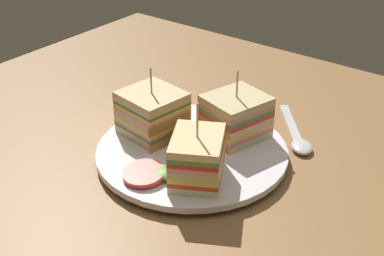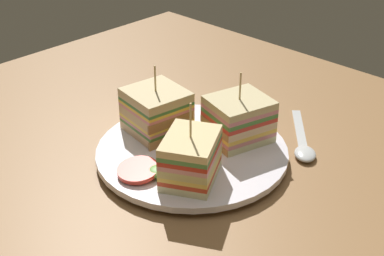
{
  "view_description": "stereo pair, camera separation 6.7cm",
  "coord_description": "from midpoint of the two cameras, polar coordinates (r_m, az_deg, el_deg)",
  "views": [
    {
      "loc": [
        35.47,
        -46.45,
        38.11
      ],
      "look_at": [
        0.0,
        0.0,
        4.48
      ],
      "focal_mm": 50.81,
      "sensor_mm": 36.0,
      "label": 1
    },
    {
      "loc": [
        40.58,
        -42.06,
        38.11
      ],
      "look_at": [
        0.0,
        0.0,
        4.48
      ],
      "focal_mm": 50.81,
      "sensor_mm": 36.0,
      "label": 2
    }
  ],
  "objects": [
    {
      "name": "ground_plane",
      "position": [
        0.7,
        -2.75,
        -3.89
      ],
      "size": [
        91.46,
        79.71,
        1.8
      ],
      "primitive_type": "cube",
      "color": "olive"
    },
    {
      "name": "plate",
      "position": [
        0.69,
        -2.79,
        -2.65
      ],
      "size": [
        24.37,
        24.37,
        1.48
      ],
      "color": "white",
      "rests_on": "ground_plane"
    },
    {
      "name": "sandwich_wedge_0",
      "position": [
        0.71,
        -7.02,
        1.37
      ],
      "size": [
        8.43,
        8.02,
        9.44
      ],
      "rotation": [
        0.0,
        0.0,
        6.13
      ],
      "color": "#E7BD8A",
      "rests_on": "plate"
    },
    {
      "name": "sandwich_wedge_1",
      "position": [
        0.62,
        -2.56,
        -3.24
      ],
      "size": [
        8.55,
        9.27,
        9.83
      ],
      "rotation": [
        0.0,
        0.0,
        8.35
      ],
      "color": "beige",
      "rests_on": "plate"
    },
    {
      "name": "sandwich_wedge_2",
      "position": [
        0.7,
        1.85,
        1.12
      ],
      "size": [
        8.45,
        9.01,
        9.38
      ],
      "rotation": [
        0.0,
        0.0,
        10.72
      ],
      "color": "beige",
      "rests_on": "plate"
    },
    {
      "name": "chip_pile",
      "position": [
        0.69,
        -2.74,
        -1.03
      ],
      "size": [
        7.15,
        8.46,
        2.93
      ],
      "color": "#F0DB79",
      "rests_on": "plate"
    },
    {
      "name": "salad_garnish",
      "position": [
        0.64,
        -7.4,
        -4.75
      ],
      "size": [
        6.76,
        6.76,
        1.34
      ],
      "color": "#62A542",
      "rests_on": "plate"
    },
    {
      "name": "spoon",
      "position": [
        0.73,
        8.62,
        -1.41
      ],
      "size": [
        10.77,
        12.45,
        1.0
      ],
      "rotation": [
        0.0,
        0.0,
        5.4
      ],
      "color": "silver",
      "rests_on": "ground_plane"
    }
  ]
}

